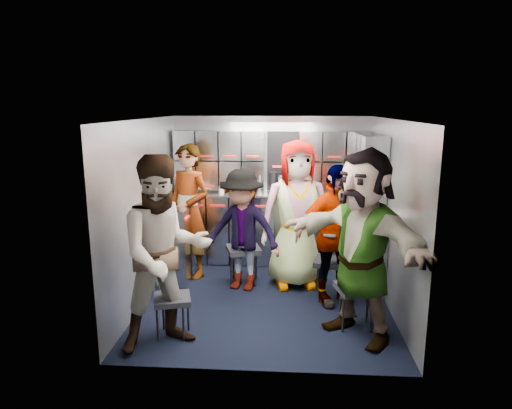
# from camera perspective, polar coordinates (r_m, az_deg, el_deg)

# --- Properties ---
(floor) EXTENTS (3.00, 3.00, 0.00)m
(floor) POSITION_cam_1_polar(r_m,az_deg,el_deg) (5.52, 1.21, -11.73)
(floor) COLOR black
(floor) RESTS_ON ground
(wall_back) EXTENTS (2.80, 0.04, 2.10)m
(wall_back) POSITION_cam_1_polar(r_m,az_deg,el_deg) (6.65, 1.85, 1.92)
(wall_back) COLOR #9599A3
(wall_back) RESTS_ON ground
(wall_left) EXTENTS (0.04, 3.00, 2.10)m
(wall_left) POSITION_cam_1_polar(r_m,az_deg,el_deg) (5.43, -13.67, -0.81)
(wall_left) COLOR #9599A3
(wall_left) RESTS_ON ground
(wall_right) EXTENTS (0.04, 3.00, 2.10)m
(wall_right) POSITION_cam_1_polar(r_m,az_deg,el_deg) (5.31, 16.53, -1.26)
(wall_right) COLOR #9599A3
(wall_right) RESTS_ON ground
(ceiling) EXTENTS (2.80, 3.00, 0.02)m
(ceiling) POSITION_cam_1_polar(r_m,az_deg,el_deg) (5.05, 1.32, 10.60)
(ceiling) COLOR silver
(ceiling) RESTS_ON wall_back
(cart_bank_back) EXTENTS (2.68, 0.38, 0.99)m
(cart_bank_back) POSITION_cam_1_polar(r_m,az_deg,el_deg) (6.57, 1.75, -3.18)
(cart_bank_back) COLOR #A1A7B1
(cart_bank_back) RESTS_ON ground
(cart_bank_left) EXTENTS (0.38, 0.76, 0.99)m
(cart_bank_left) POSITION_cam_1_polar(r_m,az_deg,el_deg) (6.04, -9.92, -4.78)
(cart_bank_left) COLOR #A1A7B1
(cart_bank_left) RESTS_ON ground
(counter) EXTENTS (2.68, 0.42, 0.03)m
(counter) POSITION_cam_1_polar(r_m,az_deg,el_deg) (6.45, 1.78, 1.27)
(counter) COLOR silver
(counter) RESTS_ON cart_bank_back
(locker_bank_back) EXTENTS (2.68, 0.28, 0.82)m
(locker_bank_back) POSITION_cam_1_polar(r_m,az_deg,el_deg) (6.44, 1.83, 5.53)
(locker_bank_back) COLOR #A1A7B1
(locker_bank_back) RESTS_ON wall_back
(locker_bank_right) EXTENTS (0.28, 1.00, 0.82)m
(locker_bank_right) POSITION_cam_1_polar(r_m,az_deg,el_deg) (5.88, 13.90, 4.53)
(locker_bank_right) COLOR #A1A7B1
(locker_bank_right) RESTS_ON wall_right
(right_cabinet) EXTENTS (0.28, 1.20, 1.00)m
(right_cabinet) POSITION_cam_1_polar(r_m,az_deg,el_deg) (5.99, 13.58, -5.02)
(right_cabinet) COLOR #A1A7B1
(right_cabinet) RESTS_ON ground
(coffee_niche) EXTENTS (0.46, 0.16, 0.84)m
(coffee_niche) POSITION_cam_1_polar(r_m,az_deg,el_deg) (6.50, 3.44, 5.40)
(coffee_niche) COLOR black
(coffee_niche) RESTS_ON wall_back
(red_latch_strip) EXTENTS (2.60, 0.02, 0.03)m
(red_latch_strip) POSITION_cam_1_polar(r_m,az_deg,el_deg) (6.28, 1.71, -0.28)
(red_latch_strip) COLOR #A5150E
(red_latch_strip) RESTS_ON cart_bank_back
(jump_seat_near_left) EXTENTS (0.42, 0.41, 0.41)m
(jump_seat_near_left) POSITION_cam_1_polar(r_m,az_deg,el_deg) (4.66, -10.42, -11.79)
(jump_seat_near_left) COLOR black
(jump_seat_near_left) RESTS_ON ground
(jump_seat_mid_left) EXTENTS (0.49, 0.48, 0.48)m
(jump_seat_mid_left) POSITION_cam_1_polar(r_m,az_deg,el_deg) (5.86, -1.56, -5.87)
(jump_seat_mid_left) COLOR black
(jump_seat_mid_left) RESTS_ON ground
(jump_seat_center) EXTENTS (0.37, 0.36, 0.41)m
(jump_seat_center) POSITION_cam_1_polar(r_m,az_deg,el_deg) (6.01, 4.93, -6.04)
(jump_seat_center) COLOR black
(jump_seat_center) RESTS_ON ground
(jump_seat_mid_right) EXTENTS (0.46, 0.44, 0.46)m
(jump_seat_mid_right) POSITION_cam_1_polar(r_m,az_deg,el_deg) (5.54, 9.37, -7.34)
(jump_seat_mid_right) COLOR black
(jump_seat_mid_right) RESTS_ON ground
(jump_seat_near_right) EXTENTS (0.46, 0.44, 0.45)m
(jump_seat_near_right) POSITION_cam_1_polar(r_m,az_deg,el_deg) (4.84, 12.45, -10.46)
(jump_seat_near_right) COLOR black
(jump_seat_near_right) RESTS_ON ground
(attendant_standing) EXTENTS (0.77, 0.68, 1.77)m
(attendant_standing) POSITION_cam_1_polar(r_m,az_deg,el_deg) (6.06, -8.40, -0.85)
(attendant_standing) COLOR black
(attendant_standing) RESTS_ON ground
(attendant_arc_a) EXTENTS (1.12, 1.05, 1.83)m
(attendant_arc_a) POSITION_cam_1_polar(r_m,az_deg,el_deg) (4.30, -11.29, -6.04)
(attendant_arc_a) COLOR black
(attendant_arc_a) RESTS_ON ground
(attendant_arc_b) EXTENTS (1.09, 0.81, 1.51)m
(attendant_arc_b) POSITION_cam_1_polar(r_m,az_deg,el_deg) (5.59, -1.75, -3.24)
(attendant_arc_b) COLOR black
(attendant_arc_b) RESTS_ON ground
(attendant_arc_c) EXTENTS (0.98, 0.72, 1.84)m
(attendant_arc_c) POSITION_cam_1_polar(r_m,az_deg,el_deg) (5.68, 5.06, -1.25)
(attendant_arc_c) COLOR black
(attendant_arc_c) RESTS_ON ground
(attendant_arc_d) EXTENTS (1.03, 0.73, 1.62)m
(attendant_arc_d) POSITION_cam_1_polar(r_m,az_deg,el_deg) (5.24, 9.71, -3.81)
(attendant_arc_d) COLOR black
(attendant_arc_d) RESTS_ON ground
(attendant_arc_e) EXTENTS (1.59, 1.66, 1.88)m
(attendant_arc_e) POSITION_cam_1_polar(r_m,az_deg,el_deg) (4.49, 13.10, -5.00)
(attendant_arc_e) COLOR black
(attendant_arc_e) RESTS_ON ground
(bottle_left) EXTENTS (0.07, 0.07, 0.26)m
(bottle_left) POSITION_cam_1_polar(r_m,az_deg,el_deg) (6.42, -3.32, 2.52)
(bottle_left) COLOR white
(bottle_left) RESTS_ON counter
(bottle_mid) EXTENTS (0.06, 0.06, 0.27)m
(bottle_mid) POSITION_cam_1_polar(r_m,az_deg,el_deg) (6.38, 0.50, 2.51)
(bottle_mid) COLOR white
(bottle_mid) RESTS_ON counter
(bottle_right) EXTENTS (0.07, 0.07, 0.24)m
(bottle_right) POSITION_cam_1_polar(r_m,az_deg,el_deg) (6.38, 3.12, 2.38)
(bottle_right) COLOR white
(bottle_right) RESTS_ON counter
(cup_left) EXTENTS (0.07, 0.07, 0.10)m
(cup_left) POSITION_cam_1_polar(r_m,az_deg,el_deg) (6.44, -4.35, 1.80)
(cup_left) COLOR tan
(cup_left) RESTS_ON counter
(cup_right) EXTENTS (0.07, 0.07, 0.10)m
(cup_right) POSITION_cam_1_polar(r_m,az_deg,el_deg) (6.39, 7.34, 1.66)
(cup_right) COLOR tan
(cup_right) RESTS_ON counter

